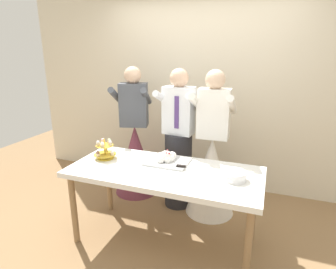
% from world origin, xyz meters
% --- Properties ---
extents(ground_plane, '(8.00, 8.00, 0.00)m').
position_xyz_m(ground_plane, '(0.00, 0.00, 0.00)').
color(ground_plane, olive).
extents(rear_wall, '(5.20, 0.10, 2.90)m').
position_xyz_m(rear_wall, '(0.00, 1.46, 1.45)').
color(rear_wall, beige).
rests_on(rear_wall, ground_plane).
extents(dessert_table, '(1.80, 0.80, 0.78)m').
position_xyz_m(dessert_table, '(0.00, 0.00, 0.70)').
color(dessert_table, white).
rests_on(dessert_table, ground_plane).
extents(cupcake_stand, '(0.23, 0.23, 0.21)m').
position_xyz_m(cupcake_stand, '(-0.67, 0.06, 0.86)').
color(cupcake_stand, gold).
rests_on(cupcake_stand, dessert_table).
extents(main_cake_tray, '(0.44, 0.31, 0.13)m').
position_xyz_m(main_cake_tray, '(-0.04, 0.17, 0.82)').
color(main_cake_tray, silver).
rests_on(main_cake_tray, dessert_table).
extents(plate_stack, '(0.21, 0.21, 0.08)m').
position_xyz_m(plate_stack, '(0.64, 0.01, 0.81)').
color(plate_stack, white).
rests_on(plate_stack, dessert_table).
extents(person_groom, '(0.50, 0.52, 1.66)m').
position_xyz_m(person_groom, '(-0.09, 0.71, 0.75)').
color(person_groom, '#232328').
rests_on(person_groom, ground_plane).
extents(person_bride, '(0.56, 0.56, 1.66)m').
position_xyz_m(person_bride, '(0.31, 0.69, 0.58)').
color(person_bride, white).
rests_on(person_bride, ground_plane).
extents(person_guest, '(0.60, 0.59, 1.66)m').
position_xyz_m(person_guest, '(-0.73, 0.85, 0.58)').
color(person_guest, brown).
rests_on(person_guest, ground_plane).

